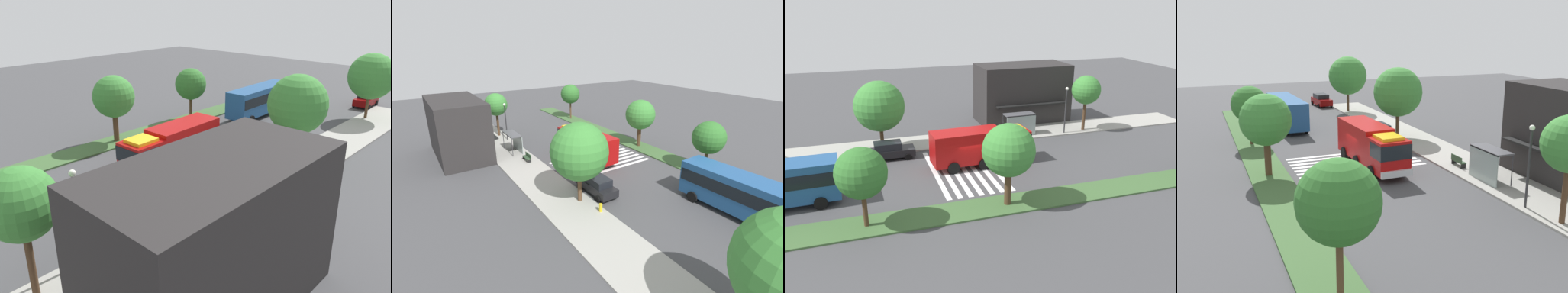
# 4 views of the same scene
# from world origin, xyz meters

# --- Properties ---
(ground_plane) EXTENTS (120.00, 120.00, 0.00)m
(ground_plane) POSITION_xyz_m (0.00, 0.00, 0.00)
(ground_plane) COLOR #424244
(sidewalk) EXTENTS (60.00, 4.65, 0.14)m
(sidewalk) POSITION_xyz_m (0.00, 8.41, 0.07)
(sidewalk) COLOR #9E9B93
(sidewalk) RESTS_ON ground_plane
(median_strip) EXTENTS (60.00, 3.00, 0.14)m
(median_strip) POSITION_xyz_m (0.00, -7.59, 0.07)
(median_strip) COLOR #3D6033
(median_strip) RESTS_ON ground_plane
(crosswalk) EXTENTS (5.85, 10.96, 0.01)m
(crosswalk) POSITION_xyz_m (-0.70, 0.00, 0.01)
(crosswalk) COLOR silver
(crosswalk) RESTS_ON ground_plane
(fire_truck) EXTENTS (9.64, 3.14, 3.49)m
(fire_truck) POSITION_xyz_m (1.40, 0.81, 1.97)
(fire_truck) COLOR #A50C0C
(fire_truck) RESTS_ON ground_plane
(parked_car_west) EXTENTS (4.67, 2.32, 1.78)m
(parked_car_west) POSITION_xyz_m (-29.56, 4.88, 0.91)
(parked_car_west) COLOR #720505
(parked_car_west) RESTS_ON ground_plane
(parked_car_mid) EXTENTS (4.69, 2.02, 1.74)m
(parked_car_mid) POSITION_xyz_m (-6.92, 4.89, 0.89)
(parked_car_mid) COLOR black
(parked_car_mid) RESTS_ON ground_plane
(transit_bus) EXTENTS (10.27, 3.12, 3.49)m
(transit_bus) POSITION_xyz_m (-16.55, -2.74, 2.07)
(transit_bus) COLOR navy
(transit_bus) RESTS_ON ground_plane
(bus_stop_shelter) EXTENTS (3.50, 1.40, 2.46)m
(bus_stop_shelter) POSITION_xyz_m (8.01, 7.39, 1.89)
(bus_stop_shelter) COLOR #4C4C51
(bus_stop_shelter) RESTS_ON sidewalk
(bench_near_shelter) EXTENTS (1.60, 0.50, 0.90)m
(bench_near_shelter) POSITION_xyz_m (4.01, 7.41, 0.59)
(bench_near_shelter) COLOR #2D472D
(bench_near_shelter) RESTS_ON sidewalk
(street_lamp) EXTENTS (0.36, 0.36, 5.39)m
(street_lamp) POSITION_xyz_m (13.31, 6.69, 3.37)
(street_lamp) COLOR #2D2D30
(street_lamp) RESTS_ON sidewalk
(storefront_building) EXTENTS (11.34, 6.47, 7.20)m
(storefront_building) POSITION_xyz_m (10.79, 13.57, 3.60)
(storefront_building) COLOR #282626
(storefront_building) RESTS_ON ground_plane
(sidewalk_tree_far_west) EXTENTS (5.15, 5.15, 7.38)m
(sidewalk_tree_far_west) POSITION_xyz_m (-23.81, 7.09, 4.93)
(sidewalk_tree_far_west) COLOR #47301E
(sidewalk_tree_far_west) RESTS_ON sidewalk
(sidewalk_tree_west) EXTENTS (5.06, 5.06, 7.24)m
(sidewalk_tree_west) POSITION_xyz_m (-7.43, 7.09, 4.84)
(sidewalk_tree_west) COLOR #513823
(sidewalk_tree_west) RESTS_ON sidewalk
(sidewalk_tree_center) EXTENTS (3.34, 3.34, 6.48)m
(sidewalk_tree_center) POSITION_xyz_m (16.06, 7.09, 4.91)
(sidewalk_tree_center) COLOR #47301E
(sidewalk_tree_center) RESTS_ON sidewalk
(median_tree_far_west) EXTENTS (3.51, 3.51, 5.72)m
(median_tree_far_west) POSITION_xyz_m (-9.83, -7.59, 4.09)
(median_tree_far_west) COLOR #47301E
(median_tree_far_west) RESTS_ON median_strip
(median_tree_west) EXTENTS (3.97, 3.97, 6.37)m
(median_tree_west) POSITION_xyz_m (0.62, -7.59, 4.48)
(median_tree_west) COLOR #47301E
(median_tree_west) RESTS_ON median_strip
(fire_hydrant) EXTENTS (0.28, 0.28, 0.70)m
(fire_hydrant) POSITION_xyz_m (-9.93, 6.59, 0.49)
(fire_hydrant) COLOR gold
(fire_hydrant) RESTS_ON sidewalk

